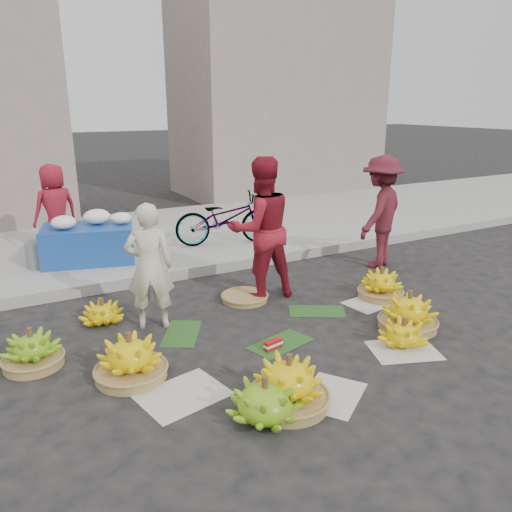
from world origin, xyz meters
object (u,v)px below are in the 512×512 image
vendor_cream (149,267)px  flower_table (89,241)px  banana_bunch_0 (130,358)px  bicycle (225,218)px  banana_bunch_4 (409,312)px

vendor_cream → flower_table: (-0.20, 2.36, -0.26)m
vendor_cream → banana_bunch_0: bearing=81.7°
vendor_cream → bicycle: size_ratio=0.84×
bicycle → banana_bunch_4: bearing=-158.3°
banana_bunch_0 → flower_table: (0.29, 3.31, 0.24)m
vendor_cream → banana_bunch_4: bearing=169.9°
banana_bunch_4 → vendor_cream: (-2.42, 1.36, 0.50)m
banana_bunch_0 → flower_table: 3.33m
banana_bunch_0 → vendor_cream: vendor_cream is taller
banana_bunch_4 → bicycle: 3.66m
banana_bunch_4 → bicycle: (-0.48, 3.61, 0.36)m
flower_table → bicycle: bicycle is taller
flower_table → bicycle: size_ratio=0.87×
banana_bunch_4 → vendor_cream: bearing=150.6°
bicycle → vendor_cream: bearing=153.5°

